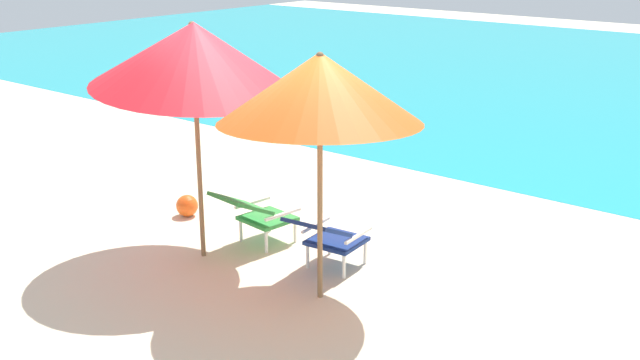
# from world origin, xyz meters

# --- Properties ---
(ground_plane) EXTENTS (40.00, 40.00, 0.00)m
(ground_plane) POSITION_xyz_m (0.00, 4.00, 0.00)
(ground_plane) COLOR beige
(lounge_chair_left) EXTENTS (0.64, 0.93, 0.68)m
(lounge_chair_left) POSITION_xyz_m (-0.52, -0.16, 0.40)
(lounge_chair_left) COLOR #338E3D
(lounge_chair_left) RESTS_ON ground_plane
(lounge_chair_right) EXTENTS (0.61, 0.92, 0.68)m
(lounge_chair_right) POSITION_xyz_m (0.51, -0.19, 0.40)
(lounge_chair_right) COLOR navy
(lounge_chair_right) RESTS_ON ground_plane
(beach_umbrella_left) EXTENTS (2.21, 2.16, 2.56)m
(beach_umbrella_left) POSITION_xyz_m (-0.78, -0.70, 2.15)
(beach_umbrella_left) COLOR olive
(beach_umbrella_left) RESTS_ON ground_plane
(beach_umbrella_right) EXTENTS (2.60, 2.60, 2.38)m
(beach_umbrella_right) POSITION_xyz_m (0.80, -0.67, 2.01)
(beach_umbrella_right) COLOR olive
(beach_umbrella_right) RESTS_ON ground_plane
(beach_ball) EXTENTS (0.27, 0.27, 0.27)m
(beach_ball) POSITION_xyz_m (-1.81, -0.00, 0.13)
(beach_ball) COLOR #EA5619
(beach_ball) RESTS_ON ground_plane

